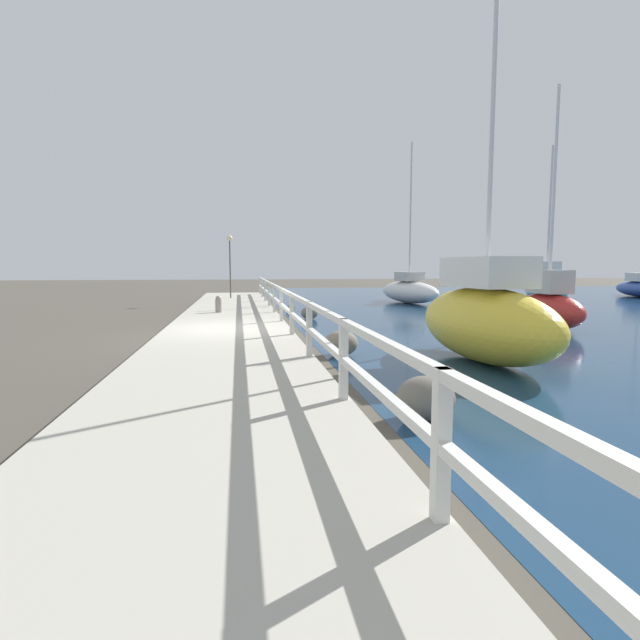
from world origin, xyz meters
TOP-DOWN VIEW (x-y plane):
  - ground_plane at (0.00, 0.00)m, footprint 120.00×120.00m
  - dock_walkway at (0.00, 0.00)m, footprint 3.27×36.00m
  - railing at (1.53, 0.00)m, footprint 0.10×32.50m
  - boulder_upstream at (2.78, 4.36)m, footprint 0.61×0.55m
  - boulder_near_dock at (2.53, -7.50)m, footprint 0.73×0.65m
  - boulder_mid_strip at (3.32, 7.57)m, footprint 0.42×0.38m
  - boulder_far_strip at (2.42, 7.43)m, footprint 0.38×0.34m
  - boulder_water_edge at (2.41, -2.98)m, footprint 0.71×0.64m
  - mooring_bollard at (-0.41, 4.64)m, footprint 0.22×0.22m
  - dock_lamp at (-0.10, 12.70)m, footprint 0.29×0.29m
  - sailboat_red at (9.47, 0.44)m, footprint 1.17×3.03m
  - sailboat_white at (8.95, 11.37)m, footprint 2.37×5.25m
  - sailboat_blue at (24.83, 14.14)m, footprint 2.98×5.45m
  - sailboat_yellow at (5.05, -4.13)m, footprint 1.84×4.40m
  - sailboat_teal at (13.55, 6.72)m, footprint 1.82×3.56m

SIDE VIEW (x-z plane):
  - ground_plane at x=0.00m, z-range 0.00..0.00m
  - dock_walkway at x=0.00m, z-range 0.00..0.27m
  - boulder_far_strip at x=2.42m, z-range 0.00..0.29m
  - boulder_mid_strip at x=3.32m, z-range 0.00..0.32m
  - boulder_upstream at x=2.78m, z-range 0.00..0.45m
  - boulder_water_edge at x=2.41m, z-range 0.00..0.53m
  - boulder_near_dock at x=2.53m, z-range 0.00..0.54m
  - mooring_bollard at x=-0.41m, z-range 0.27..0.85m
  - sailboat_blue at x=24.83m, z-range -3.10..4.27m
  - sailboat_white at x=8.95m, z-range -3.37..4.67m
  - sailboat_red at x=9.47m, z-range -2.81..4.24m
  - sailboat_teal at x=13.55m, z-range -2.65..4.32m
  - sailboat_yellow at x=5.05m, z-range -2.52..4.24m
  - railing at x=1.53m, z-range 0.45..1.43m
  - dock_lamp at x=-0.10m, z-range 1.12..4.29m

